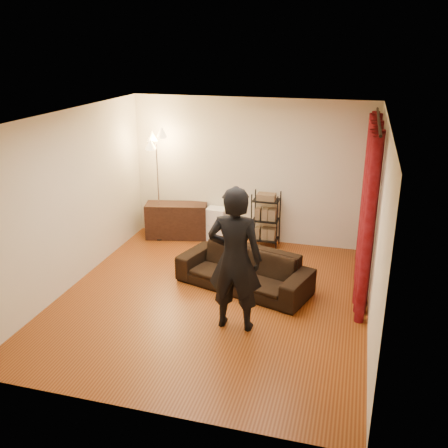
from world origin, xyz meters
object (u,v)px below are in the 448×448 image
(media_cabinet, at_px, (177,221))
(floor_lamp, at_px, (158,187))
(person, at_px, (235,259))
(sofa, at_px, (244,270))
(wire_shelf, at_px, (266,220))
(storage_boxes, at_px, (217,224))

(media_cabinet, height_order, floor_lamp, floor_lamp)
(media_cabinet, distance_m, floor_lamp, 0.77)
(floor_lamp, bearing_deg, person, -51.18)
(sofa, relative_size, wire_shelf, 1.99)
(storage_boxes, bearing_deg, floor_lamp, -169.12)
(person, xyz_separation_m, media_cabinet, (-1.89, 2.86, -0.64))
(sofa, relative_size, media_cabinet, 1.77)
(sofa, distance_m, storage_boxes, 2.05)
(storage_boxes, height_order, wire_shelf, wire_shelf)
(storage_boxes, bearing_deg, sofa, -61.83)
(sofa, bearing_deg, storage_boxes, 135.36)
(storage_boxes, relative_size, wire_shelf, 0.62)
(person, distance_m, wire_shelf, 2.91)
(storage_boxes, bearing_deg, person, -69.38)
(storage_boxes, distance_m, floor_lamp, 1.32)
(sofa, bearing_deg, floor_lamp, 159.34)
(person, distance_m, floor_lamp, 3.49)
(storage_boxes, xyz_separation_m, wire_shelf, (0.97, -0.06, 0.20))
(sofa, distance_m, wire_shelf, 1.76)
(person, bearing_deg, sofa, -84.18)
(floor_lamp, bearing_deg, storage_boxes, 10.88)
(floor_lamp, bearing_deg, wire_shelf, 4.22)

